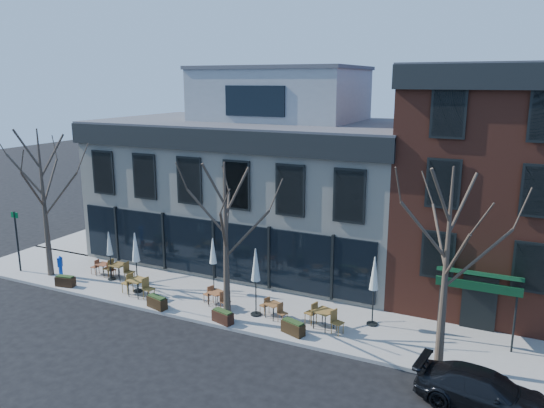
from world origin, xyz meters
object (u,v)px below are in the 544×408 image
at_px(cafe_set_0, 103,268).
at_px(umbrella_0, 109,246).
at_px(parked_sedan, 485,392).
at_px(call_box, 60,267).

distance_m(cafe_set_0, umbrella_0, 1.68).
height_order(parked_sedan, umbrella_0, umbrella_0).
distance_m(call_box, cafe_set_0, 2.17).
height_order(cafe_set_0, umbrella_0, umbrella_0).
bearing_deg(umbrella_0, cafe_set_0, 161.19).
relative_size(cafe_set_0, umbrella_0, 0.59).
relative_size(parked_sedan, call_box, 3.39).
height_order(call_box, umbrella_0, umbrella_0).
relative_size(call_box, umbrella_0, 0.50).
distance_m(parked_sedan, call_box, 21.33).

